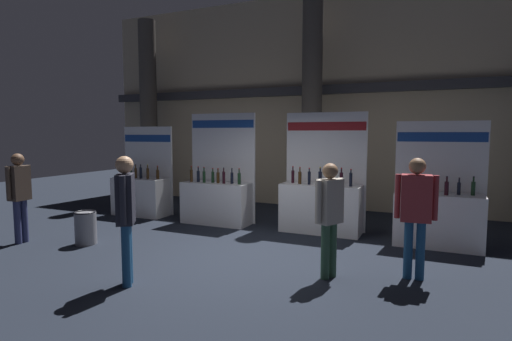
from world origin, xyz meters
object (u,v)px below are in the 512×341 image
(exhibitor_booth_2, at_px, (321,203))
(exhibitor_booth_3, at_px, (438,215))
(exhibitor_booth_0, at_px, (142,193))
(visitor_4, at_px, (19,190))
(visitor_3, at_px, (416,207))
(visitor_1, at_px, (329,211))
(exhibitor_booth_1, at_px, (217,197))
(visitor_2, at_px, (126,209))
(trash_bin, at_px, (86,228))

(exhibitor_booth_2, xyz_separation_m, exhibitor_booth_3, (2.25, -0.17, -0.04))
(exhibitor_booth_0, bearing_deg, visitor_4, -96.56)
(visitor_3, bearing_deg, visitor_1, -163.18)
(exhibitor_booth_1, relative_size, visitor_1, 1.53)
(visitor_4, bearing_deg, visitor_3, -84.35)
(exhibitor_booth_0, height_order, exhibitor_booth_3, exhibitor_booth_3)
(exhibitor_booth_3, bearing_deg, exhibitor_booth_1, 179.95)
(visitor_2, bearing_deg, exhibitor_booth_0, -176.29)
(trash_bin, xyz_separation_m, visitor_2, (2.16, -1.28, 0.76))
(exhibitor_booth_1, distance_m, visitor_1, 4.07)
(exhibitor_booth_0, distance_m, exhibitor_booth_2, 4.66)
(exhibitor_booth_0, relative_size, visitor_2, 1.26)
(visitor_1, xyz_separation_m, visitor_3, (1.13, 0.45, 0.07))
(visitor_1, bearing_deg, trash_bin, 119.20)
(exhibitor_booth_1, distance_m, exhibitor_booth_2, 2.43)
(exhibitor_booth_1, height_order, visitor_1, exhibitor_booth_1)
(exhibitor_booth_3, height_order, visitor_4, exhibitor_booth_3)
(exhibitor_booth_0, distance_m, visitor_2, 4.93)
(exhibitor_booth_2, bearing_deg, trash_bin, -144.45)
(visitor_3, relative_size, visitor_4, 1.02)
(exhibitor_booth_0, bearing_deg, trash_bin, -72.08)
(visitor_1, xyz_separation_m, visitor_2, (-2.47, -1.42, 0.08))
(exhibitor_booth_0, height_order, visitor_1, exhibitor_booth_0)
(exhibitor_booth_1, height_order, exhibitor_booth_3, exhibitor_booth_1)
(visitor_4, bearing_deg, exhibitor_booth_2, -60.41)
(trash_bin, bearing_deg, visitor_4, -159.63)
(visitor_2, xyz_separation_m, visitor_4, (-3.35, 0.84, -0.05))
(exhibitor_booth_2, xyz_separation_m, trash_bin, (-3.82, -2.73, -0.32))
(exhibitor_booth_1, height_order, exhibitor_booth_2, exhibitor_booth_1)
(visitor_2, distance_m, visitor_4, 3.45)
(trash_bin, bearing_deg, exhibitor_booth_0, 107.92)
(visitor_4, bearing_deg, trash_bin, -72.37)
(exhibitor_booth_0, bearing_deg, visitor_1, -24.26)
(visitor_4, bearing_deg, exhibitor_booth_0, -9.30)
(exhibitor_booth_1, bearing_deg, visitor_2, -78.76)
(visitor_2, xyz_separation_m, visitor_3, (3.61, 1.87, -0.01))
(trash_bin, bearing_deg, visitor_2, -30.72)
(exhibitor_booth_3, distance_m, visitor_3, 2.06)
(exhibitor_booth_2, relative_size, visitor_4, 1.48)
(exhibitor_booth_2, bearing_deg, exhibitor_booth_0, -178.39)
(exhibitor_booth_2, height_order, exhibitor_booth_3, exhibitor_booth_2)
(exhibitor_booth_2, relative_size, exhibitor_booth_3, 1.09)
(exhibitor_booth_0, xyz_separation_m, trash_bin, (0.84, -2.60, -0.27))
(visitor_1, height_order, visitor_4, visitor_4)
(visitor_2, bearing_deg, exhibitor_booth_1, 157.27)
(trash_bin, xyz_separation_m, visitor_3, (5.76, 0.58, 0.75))
(exhibitor_booth_0, relative_size, visitor_4, 1.32)
(trash_bin, distance_m, visitor_2, 2.62)
(exhibitor_booth_1, relative_size, visitor_4, 1.49)
(exhibitor_booth_2, bearing_deg, exhibitor_booth_1, -176.15)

